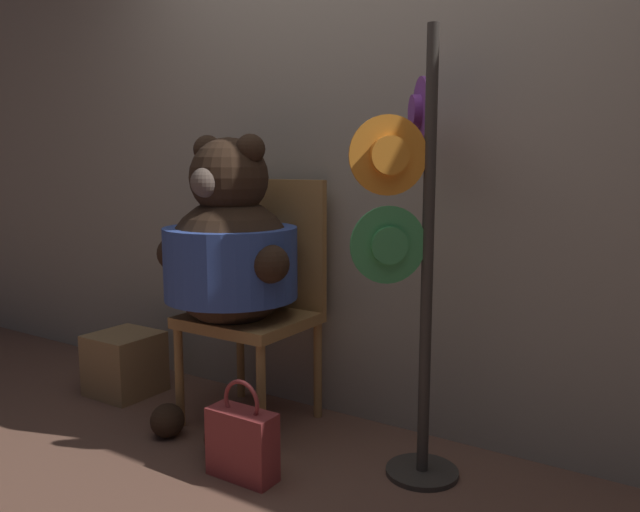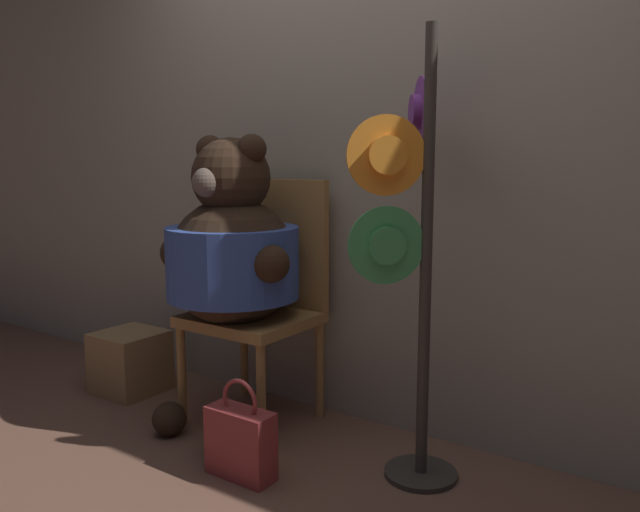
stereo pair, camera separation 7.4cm
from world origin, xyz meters
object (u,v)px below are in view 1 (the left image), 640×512
object	(u,v)px
handbag_on_ground	(242,442)
teddy_bear	(230,254)
chair	(261,292)
hat_display_rack	(411,241)

from	to	relation	value
handbag_on_ground	teddy_bear	bearing A→B (deg)	135.03
teddy_bear	handbag_on_ground	xyz separation A→B (m)	(0.35, -0.35, -0.65)
chair	teddy_bear	bearing A→B (deg)	-101.52
chair	hat_display_rack	size ratio (longest dim) A/B	0.67
hat_display_rack	handbag_on_ground	size ratio (longest dim) A/B	4.30
handbag_on_ground	hat_display_rack	bearing A→B (deg)	36.91
teddy_bear	hat_display_rack	world-z (taller)	hat_display_rack
hat_display_rack	handbag_on_ground	xyz separation A→B (m)	(-0.50, -0.38, -0.77)
chair	teddy_bear	distance (m)	0.27
hat_display_rack	handbag_on_ground	distance (m)	0.99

